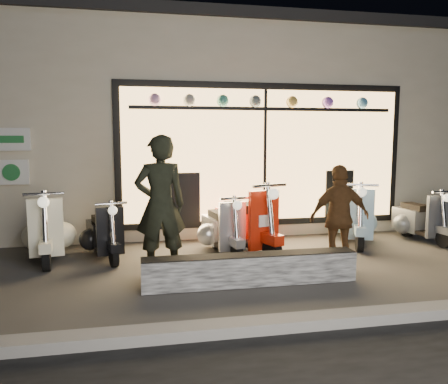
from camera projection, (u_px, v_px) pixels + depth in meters
The scene contains 12 objects.
ground at pixel (248, 269), 6.26m from camera, with size 40.00×40.00×0.00m, color #383533.
kerb at pixel (297, 323), 4.30m from camera, with size 40.00×0.25×0.12m, color slate.
shop_building at pixel (200, 129), 10.85m from camera, with size 10.20×6.23×4.20m.
graffiti_barrier at pixel (251, 269), 5.58m from camera, with size 2.76×0.28×0.40m, color black.
scooter_silver at pixel (221, 229), 7.16m from camera, with size 0.57×1.34×0.95m.
scooter_red at pixel (243, 224), 7.20m from camera, with size 0.84×1.59×1.14m.
scooter_black at pixel (103, 234), 6.90m from camera, with size 0.65×1.27×0.90m.
scooter_cream at pixel (48, 231), 6.84m from camera, with size 0.61×1.50×1.07m.
scooter_blue at pixel (355, 218), 7.93m from camera, with size 0.84×1.49×1.08m.
scooter_grey at pixel (417, 219), 8.07m from camera, with size 0.50×1.32×0.94m.
man at pixel (160, 205), 5.99m from camera, with size 0.70×0.46×1.92m, color black.
woman at pixel (340, 217), 6.21m from camera, with size 0.88×0.37×1.50m, color brown.
Camera 1 is at (-1.49, -5.90, 1.87)m, focal length 35.00 mm.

